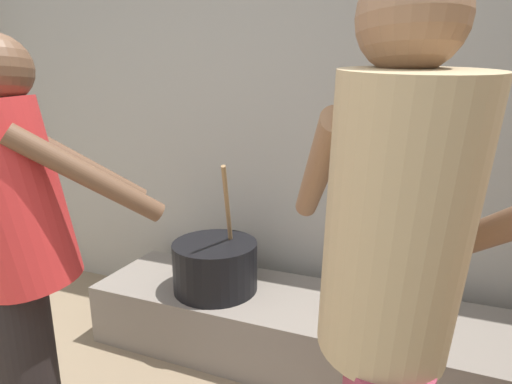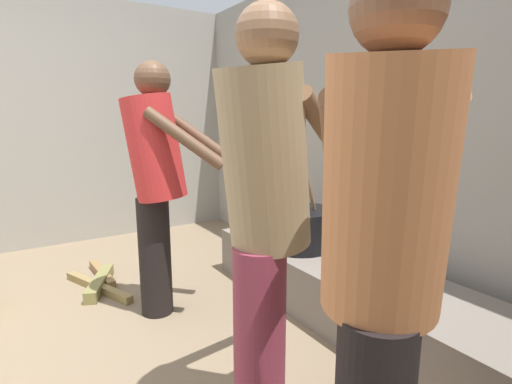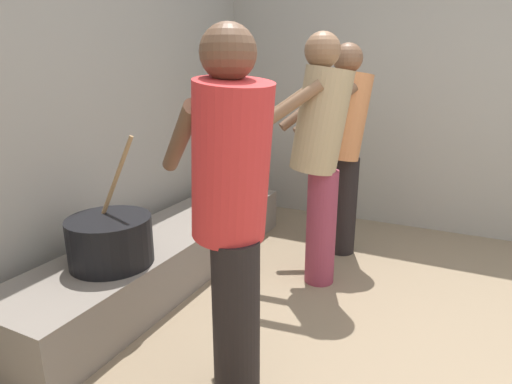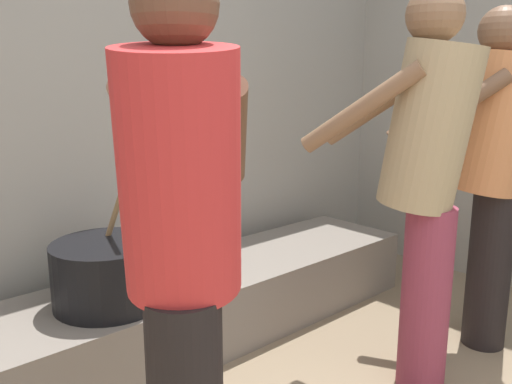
# 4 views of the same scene
# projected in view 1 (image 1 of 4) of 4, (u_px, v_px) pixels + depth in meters

# --- Properties ---
(block_enclosure_rear) EXTENTS (4.85, 0.20, 2.37)m
(block_enclosure_rear) POSITION_uv_depth(u_px,v_px,m) (268.00, 132.00, 2.44)
(block_enclosure_rear) COLOR #9E998E
(block_enclosure_rear) RESTS_ON ground_plane
(hearth_ledge) EXTENTS (2.47, 0.60, 0.34)m
(hearth_ledge) POSITION_uv_depth(u_px,v_px,m) (313.00, 332.00, 2.04)
(hearth_ledge) COLOR slate
(hearth_ledge) RESTS_ON ground_plane
(cooking_pot_main) EXTENTS (0.47, 0.47, 0.73)m
(cooking_pot_main) POSITION_uv_depth(u_px,v_px,m) (215.00, 265.00, 2.13)
(cooking_pot_main) COLOR black
(cooking_pot_main) RESTS_ON hearth_ledge
(cook_in_tan_shirt) EXTENTS (0.54, 0.74, 1.63)m
(cook_in_tan_shirt) POSITION_uv_depth(u_px,v_px,m) (389.00, 296.00, 0.86)
(cook_in_tan_shirt) COLOR #8C3347
(cook_in_tan_shirt) RESTS_ON ground_plane
(cook_in_red_shirt) EXTENTS (0.66, 0.71, 1.57)m
(cook_in_red_shirt) POSITION_uv_depth(u_px,v_px,m) (20.00, 246.00, 1.28)
(cook_in_red_shirt) COLOR black
(cook_in_red_shirt) RESTS_ON ground_plane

